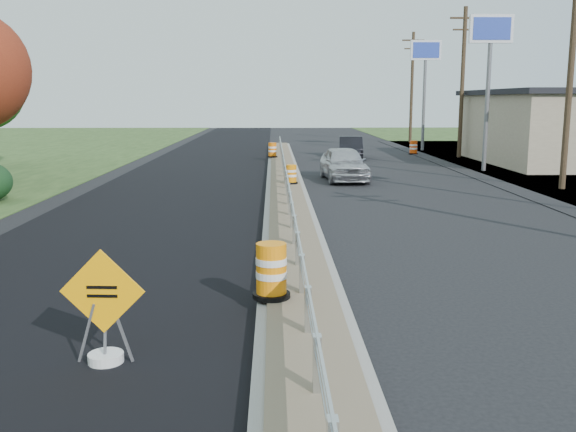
{
  "coord_description": "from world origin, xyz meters",
  "views": [
    {
      "loc": [
        -0.51,
        -17.16,
        3.65
      ],
      "look_at": [
        -0.18,
        -3.04,
        1.1
      ],
      "focal_mm": 40.0,
      "sensor_mm": 36.0,
      "label": 1
    }
  ],
  "objects_px": {
    "caution_sign": "(105,335)",
    "barrel_median_near": "(271,272)",
    "barrel_median_mid": "(291,175)",
    "barrel_median_far": "(272,150)",
    "car_dark_mid": "(351,148)",
    "car_silver": "(344,164)",
    "barrel_shoulder_far": "(413,148)"
  },
  "relations": [
    {
      "from": "caution_sign",
      "to": "barrel_median_near",
      "type": "bearing_deg",
      "value": 47.57
    },
    {
      "from": "barrel_median_mid",
      "to": "barrel_median_far",
      "type": "distance_m",
      "value": 12.64
    },
    {
      "from": "barrel_median_far",
      "to": "car_dark_mid",
      "type": "relative_size",
      "value": 0.21
    },
    {
      "from": "barrel_median_near",
      "to": "barrel_median_mid",
      "type": "bearing_deg",
      "value": 87.1
    },
    {
      "from": "barrel_median_far",
      "to": "car_silver",
      "type": "relative_size",
      "value": 0.19
    },
    {
      "from": "caution_sign",
      "to": "barrel_shoulder_far",
      "type": "height_order",
      "value": "caution_sign"
    },
    {
      "from": "caution_sign",
      "to": "barrel_median_far",
      "type": "distance_m",
      "value": 30.61
    },
    {
      "from": "caution_sign",
      "to": "car_dark_mid",
      "type": "bearing_deg",
      "value": 80.62
    },
    {
      "from": "barrel_median_near",
      "to": "barrel_shoulder_far",
      "type": "relative_size",
      "value": 1.04
    },
    {
      "from": "caution_sign",
      "to": "car_dark_mid",
      "type": "relative_size",
      "value": 0.39
    },
    {
      "from": "barrel_median_near",
      "to": "car_dark_mid",
      "type": "xyz_separation_m",
      "value": [
        5.0,
        30.02,
        -0.01
      ]
    },
    {
      "from": "barrel_shoulder_far",
      "to": "car_silver",
      "type": "bearing_deg",
      "value": -113.83
    },
    {
      "from": "caution_sign",
      "to": "barrel_median_near",
      "type": "distance_m",
      "value": 3.26
    },
    {
      "from": "barrel_median_near",
      "to": "car_dark_mid",
      "type": "distance_m",
      "value": 30.44
    },
    {
      "from": "car_silver",
      "to": "barrel_shoulder_far",
      "type": "bearing_deg",
      "value": 62.41
    },
    {
      "from": "car_silver",
      "to": "car_dark_mid",
      "type": "xyz_separation_m",
      "value": [
        1.7,
        11.46,
        -0.09
      ]
    },
    {
      "from": "barrel_shoulder_far",
      "to": "barrel_median_near",
      "type": "bearing_deg",
      "value": -106.34
    },
    {
      "from": "caution_sign",
      "to": "car_dark_mid",
      "type": "distance_m",
      "value": 33.11
    },
    {
      "from": "car_dark_mid",
      "to": "barrel_median_far",
      "type": "bearing_deg",
      "value": -154.97
    },
    {
      "from": "barrel_median_far",
      "to": "barrel_median_mid",
      "type": "bearing_deg",
      "value": -86.41
    },
    {
      "from": "barrel_median_near",
      "to": "car_dark_mid",
      "type": "relative_size",
      "value": 0.23
    },
    {
      "from": "caution_sign",
      "to": "barrel_shoulder_far",
      "type": "relative_size",
      "value": 1.76
    },
    {
      "from": "barrel_median_near",
      "to": "barrel_median_far",
      "type": "xyz_separation_m",
      "value": [
        0.0,
        28.25,
        -0.04
      ]
    },
    {
      "from": "barrel_median_near",
      "to": "barrel_shoulder_far",
      "type": "bearing_deg",
      "value": 73.66
    },
    {
      "from": "caution_sign",
      "to": "car_silver",
      "type": "bearing_deg",
      "value": 78.27
    },
    {
      "from": "caution_sign",
      "to": "barrel_median_mid",
      "type": "xyz_separation_m",
      "value": [
        3.12,
        17.91,
        0.19
      ]
    },
    {
      "from": "caution_sign",
      "to": "car_silver",
      "type": "xyz_separation_m",
      "value": [
        5.63,
        20.82,
        0.36
      ]
    },
    {
      "from": "barrel_median_mid",
      "to": "barrel_shoulder_far",
      "type": "relative_size",
      "value": 0.84
    },
    {
      "from": "barrel_median_mid",
      "to": "car_silver",
      "type": "height_order",
      "value": "car_silver"
    },
    {
      "from": "barrel_median_near",
      "to": "car_silver",
      "type": "bearing_deg",
      "value": 79.91
    },
    {
      "from": "barrel_median_far",
      "to": "car_silver",
      "type": "xyz_separation_m",
      "value": [
        3.3,
        -9.69,
        0.13
      ]
    },
    {
      "from": "car_dark_mid",
      "to": "caution_sign",
      "type": "bearing_deg",
      "value": -97.25
    }
  ]
}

